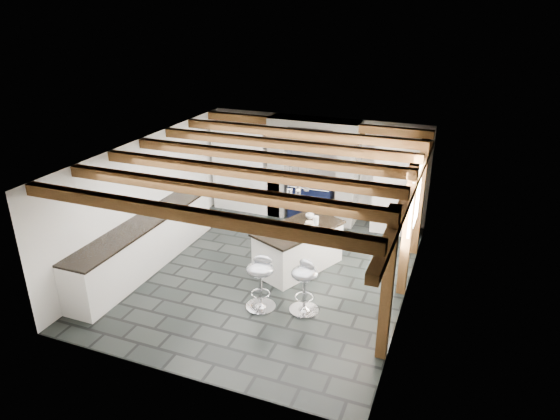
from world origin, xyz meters
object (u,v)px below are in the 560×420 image
at_px(range_cooker, 312,199).
at_px(bar_stool_near, 305,281).
at_px(bar_stool_far, 260,277).
at_px(kitchen_island, 299,247).

bearing_deg(range_cooker, bar_stool_near, -73.80).
distance_m(range_cooker, bar_stool_far, 3.80).
bearing_deg(bar_stool_near, bar_stool_far, -142.97).
xyz_separation_m(range_cooker, kitchen_island, (0.48, -2.31, -0.04)).
distance_m(kitchen_island, bar_stool_near, 1.43).
xyz_separation_m(kitchen_island, bar_stool_near, (0.57, -1.31, 0.13)).
bearing_deg(kitchen_island, bar_stool_far, -71.01).
xyz_separation_m(range_cooker, bar_stool_far, (0.35, -3.79, 0.10)).
xyz_separation_m(range_cooker, bar_stool_near, (1.05, -3.62, 0.09)).
height_order(range_cooker, kitchen_island, kitchen_island).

